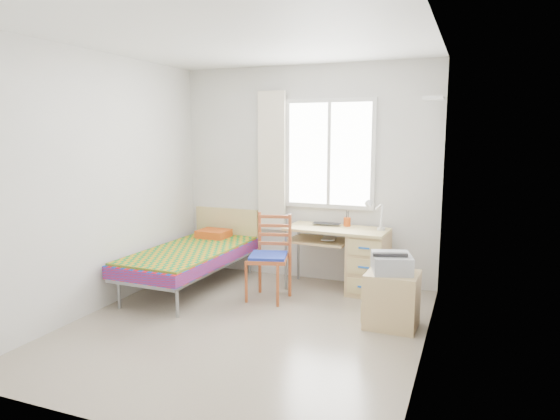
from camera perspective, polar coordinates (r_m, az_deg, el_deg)
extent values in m
plane|color=#BCAD93|center=(4.82, -3.97, -13.16)|extent=(3.50, 3.50, 0.00)
plane|color=white|center=(4.54, -4.34, 18.93)|extent=(3.50, 3.50, 0.00)
plane|color=silver|center=(6.11, 2.97, 4.12)|extent=(3.20, 0.00, 3.20)
plane|color=silver|center=(5.38, -19.72, 2.96)|extent=(0.00, 3.50, 3.50)
plane|color=silver|center=(4.07, 16.61, 1.37)|extent=(0.00, 3.50, 3.50)
cube|color=white|center=(5.99, 5.67, 6.39)|extent=(1.10, 0.04, 1.30)
cube|color=white|center=(5.98, 5.64, 6.38)|extent=(1.00, 0.02, 1.20)
cube|color=white|center=(5.97, 5.63, 6.38)|extent=(0.04, 0.02, 1.20)
cube|color=white|center=(6.18, -0.94, 5.58)|extent=(0.35, 0.05, 1.70)
cube|color=white|center=(5.46, 17.17, 12.11)|extent=(0.20, 0.32, 0.03)
cube|color=gray|center=(5.89, -10.14, -5.88)|extent=(0.89, 1.90, 0.06)
cube|color=red|center=(5.87, -10.16, -5.17)|extent=(0.93, 1.92, 0.13)
cube|color=#C0850D|center=(5.84, -10.28, -4.50)|extent=(0.91, 1.80, 0.03)
cube|color=#D6B870|center=(6.61, -6.07, -2.01)|extent=(0.91, 0.07, 0.52)
cube|color=#E05918|center=(6.40, -7.58, -2.69)|extent=(0.38, 0.33, 0.09)
cylinder|color=gray|center=(5.48, -17.93, -9.14)|extent=(0.04, 0.04, 0.30)
cylinder|color=gray|center=(6.49, -3.52, -5.93)|extent=(0.04, 0.04, 0.30)
cube|color=#D6B870|center=(5.74, 6.50, -2.20)|extent=(1.18, 0.59, 0.03)
cube|color=tan|center=(5.74, 10.09, -5.99)|extent=(0.43, 0.53, 0.69)
cube|color=tan|center=(5.83, 4.46, -3.50)|extent=(0.73, 0.53, 0.02)
cylinder|color=gray|center=(5.78, 0.69, -5.74)|extent=(0.03, 0.03, 0.69)
cylinder|color=gray|center=(6.17, 2.11, -4.80)|extent=(0.03, 0.03, 0.69)
cube|color=#A1521F|center=(5.41, -1.34, -5.60)|extent=(0.50, 0.50, 0.04)
cube|color=navy|center=(5.40, -1.34, -5.29)|extent=(0.47, 0.47, 0.04)
cube|color=#A1521F|center=(5.51, -0.62, -2.32)|extent=(0.36, 0.13, 0.40)
cylinder|color=#A1521F|center=(5.39, -3.89, -8.19)|extent=(0.03, 0.03, 0.45)
cylinder|color=#A1521F|center=(5.51, 1.14, -5.23)|extent=(0.04, 0.04, 0.93)
cube|color=tan|center=(4.85, 12.68, -9.96)|extent=(0.48, 0.44, 0.52)
cube|color=#D6B870|center=(4.85, 9.89, -8.40)|extent=(0.02, 0.38, 0.19)
cube|color=#D6B870|center=(4.92, 9.82, -10.81)|extent=(0.02, 0.38, 0.19)
cube|color=#A2A4A9|center=(4.78, 12.62, -5.93)|extent=(0.45, 0.49, 0.17)
cube|color=black|center=(4.76, 12.66, -4.97)|extent=(0.36, 0.40, 0.02)
imported|color=black|center=(5.85, 5.25, -1.70)|extent=(0.33, 0.23, 0.03)
cylinder|color=#E05918|center=(5.85, 7.67, -1.36)|extent=(0.09, 0.09, 0.10)
cylinder|color=white|center=(5.68, 11.49, -2.15)|extent=(0.09, 0.09, 0.03)
cylinder|color=white|center=(5.66, 11.53, -0.83)|extent=(0.02, 0.11, 0.25)
cylinder|color=white|center=(5.56, 11.23, 0.35)|extent=(0.12, 0.22, 0.10)
cone|color=white|center=(5.47, 10.22, 0.53)|extent=(0.13, 0.14, 0.12)
imported|color=gray|center=(5.80, 4.86, -3.25)|extent=(0.18, 0.23, 0.02)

